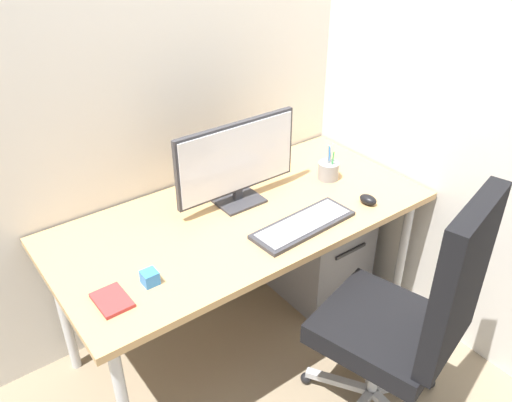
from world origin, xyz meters
name	(u,v)px	position (x,y,z in m)	size (l,w,h in m)	color
ground_plane	(244,335)	(0.00, 0.00, 0.00)	(8.00, 8.00, 0.00)	gray
wall_back	(182,33)	(0.00, 0.42, 1.40)	(3.36, 0.04, 2.80)	silver
wall_side_right	(444,35)	(0.85, -0.25, 1.40)	(0.04, 2.50, 2.80)	silver
desk	(243,225)	(0.00, 0.00, 0.66)	(1.63, 0.77, 0.72)	tan
office_chair	(413,315)	(0.24, -0.75, 0.57)	(0.60, 0.60, 1.11)	black
filing_cabinet	(316,246)	(0.52, 0.07, 0.28)	(0.40, 0.49, 0.56)	slate
monitor	(237,161)	(0.05, 0.10, 0.92)	(0.59, 0.16, 0.37)	#333338
keyboard	(303,225)	(0.15, -0.23, 0.73)	(0.47, 0.19, 0.02)	#333338
mouse	(368,200)	(0.49, -0.26, 0.74)	(0.05, 0.08, 0.04)	black
pen_holder	(328,170)	(0.51, 0.01, 0.76)	(0.10, 0.10, 0.18)	gray
notebook	(112,300)	(-0.67, -0.18, 0.73)	(0.11, 0.15, 0.01)	#B23333
desk_clamp_accessory	(150,278)	(-0.52, -0.17, 0.75)	(0.06, 0.06, 0.05)	#337FD8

